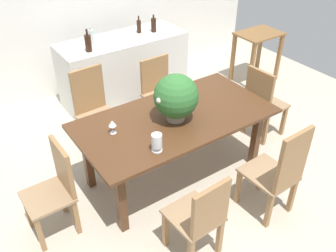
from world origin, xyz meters
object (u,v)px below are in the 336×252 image
kitchen_counter (124,69)px  chair_head_end (56,186)px  wine_glass (112,124)px  chair_far_right (159,88)px  flower_centerpiece (176,97)px  chair_near_left (201,217)px  chair_near_right (280,171)px  side_table (258,45)px  dining_table (175,124)px  wine_bottle_green (91,37)px  chair_foot_end (262,101)px  wine_bottle_amber (139,26)px  wine_bottle_dark (88,43)px  crystal_vase_left (187,94)px  chair_far_left (94,106)px  wine_bottle_tall (154,25)px  crystal_vase_center_near (157,142)px

kitchen_counter → chair_head_end: bearing=-132.9°
chair_head_end → wine_glass: bearing=98.4°
chair_far_right → wine_glass: bearing=-142.9°
flower_centerpiece → chair_near_left: bearing=-114.0°
chair_near_left → chair_near_right: (0.90, -0.02, 0.06)m
chair_near_left → chair_head_end: (-0.85, 1.00, 0.01)m
kitchen_counter → side_table: bearing=-18.1°
chair_head_end → wine_glass: (0.65, 0.11, 0.37)m
dining_table → side_table: size_ratio=2.56×
wine_bottle_green → kitchen_counter: bearing=-8.0°
chair_near_right → wine_bottle_green: size_ratio=4.41×
chair_foot_end → chair_near_right: chair_near_right is taller
wine_bottle_green → side_table: bearing=-16.4°
dining_table → chair_near_right: 1.12m
wine_glass → side_table: bearing=19.0°
flower_centerpiece → wine_bottle_green: 1.91m
kitchen_counter → wine_bottle_amber: size_ratio=7.54×
chair_head_end → wine_bottle_dark: wine_bottle_dark is taller
chair_near_left → wine_bottle_dark: wine_bottle_dark is taller
chair_foot_end → wine_bottle_dark: size_ratio=3.28×
chair_foot_end → crystal_vase_left: 1.10m
dining_table → wine_bottle_green: (-0.04, 1.87, 0.36)m
wine_bottle_dark → chair_far_left: bearing=-114.1°
chair_foot_end → chair_far_right: bearing=36.8°
chair_head_end → kitchen_counter: 2.47m
chair_far_left → chair_near_left: (0.01, -2.00, -0.05)m
chair_far_left → chair_head_end: 1.31m
chair_head_end → wine_glass: chair_head_end is taller
chair_far_left → chair_near_left: size_ratio=1.11×
wine_glass → wine_bottle_tall: (1.53, 1.67, 0.16)m
chair_far_right → flower_centerpiece: size_ratio=1.85×
flower_centerpiece → kitchen_counter: size_ratio=0.27×
wine_bottle_green → side_table: wine_bottle_green is taller
chair_far_left → wine_glass: size_ratio=6.99×
chair_foot_end → side_table: 1.60m
crystal_vase_center_near → kitchen_counter: 2.36m
chair_far_left → chair_head_end: bearing=-133.1°
crystal_vase_left → wine_bottle_amber: bearing=75.8°
chair_near_right → chair_far_right: bearing=-91.6°
flower_centerpiece → side_table: size_ratio=0.62×
chair_near_right → chair_far_left: bearing=-67.5°
chair_far_left → kitchen_counter: 1.17m
chair_far_left → wine_bottle_tall: size_ratio=4.09×
crystal_vase_center_near → wine_bottle_dark: size_ratio=0.60×
chair_head_end → wine_bottle_dark: size_ratio=3.18×
kitchen_counter → wine_bottle_green: bearing=172.0°
chair_far_left → wine_glass: (-0.19, -0.90, 0.33)m
chair_foot_end → kitchen_counter: size_ratio=0.53×
chair_foot_end → wine_bottle_green: 2.36m
chair_far_left → side_table: chair_far_left is taller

